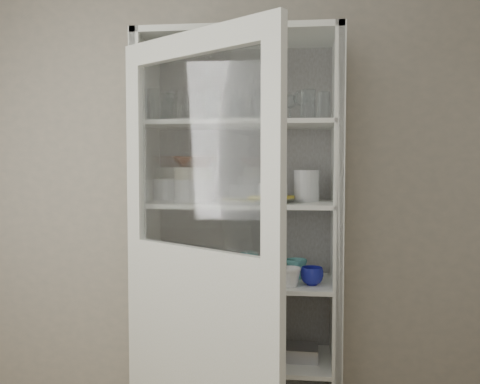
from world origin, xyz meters
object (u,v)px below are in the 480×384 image
Objects in this scene: goblet_3 at (301,105)px; plate_stack_back at (168,189)px; cream_dish at (217,349)px; white_canister at (163,265)px; glass_platter at (273,200)px; goblet_0 at (202,107)px; goblet_2 at (290,108)px; tin_box at (296,352)px; mug_teal at (296,269)px; mug_blue at (312,276)px; cream_bowl at (194,173)px; grey_bowl_stack at (307,186)px; measuring_cups at (208,277)px; yellow_trivet at (273,197)px; cupboard_door at (197,301)px; terracotta_bowl at (194,162)px; mug_white at (290,277)px; plate_stack_front at (194,190)px; goblet_1 at (212,107)px; white_ramekin at (273,189)px; teal_jar at (249,266)px.

goblet_3 is 0.97× the size of plate_stack_back.
white_canister is at bearing 175.98° from cream_dish.
glass_platter is at bearing -14.13° from plate_stack_back.
goblet_0 is 0.47m from goblet_2.
goblet_0 is at bearing 165.89° from tin_box.
goblet_0 is 0.97× the size of plate_stack_back.
cream_dish is at bearing -168.85° from mug_teal.
goblet_3 is at bearing 108.40° from mug_blue.
goblet_0 reaches higher than mug_blue.
cream_bowl reaches higher than grey_bowl_stack.
measuring_cups is at bearing -37.80° from plate_stack_back.
glass_platter reaches higher than tin_box.
yellow_trivet reaches higher than mug_teal.
white_canister is at bearing -178.49° from grey_bowl_stack.
goblet_0 reaches higher than cream_bowl.
goblet_2 is (0.38, 0.59, 0.87)m from cupboard_door.
tin_box is at bearing 1.03° from terracotta_bowl.
goblet_2 reaches higher than mug_white.
goblet_3 is 1.17× the size of grey_bowl_stack.
yellow_trivet is 1.78× the size of measuring_cups.
plate_stack_back reaches higher than mug_white.
mug_teal is (0.52, 0.07, -0.41)m from plate_stack_front.
cream_dish is (0.04, -0.13, -1.26)m from goblet_1.
yellow_trivet is 0.19m from grey_bowl_stack.
cupboard_door is at bearing -132.38° from grey_bowl_stack.
goblet_0 is 0.48m from plate_stack_back.
cream_bowl is at bearing 0.00° from terracotta_bowl.
white_ramekin is 0.55m from measuring_cups.
mug_teal is 0.70m from white_canister.
white_ramekin reaches higher than glass_platter.
cupboard_door is 0.71m from cream_bowl.
mug_white is (0.49, -0.11, -0.50)m from cream_bowl.
goblet_3 is 0.50m from yellow_trivet.
goblet_3 is 0.62m from terracotta_bowl.
white_ramekin is at bearing 1.11° from terracotta_bowl.
cream_bowl is at bearing 0.00° from plate_stack_front.
cream_dish is at bearing 178.28° from glass_platter.
mug_white is at bearing -39.41° from teal_jar.
plate_stack_front is 1.69× the size of teal_jar.
grey_bowl_stack is 0.45m from mug_blue.
goblet_3 reaches higher than mug_blue.
glass_platter is 0.67m from white_canister.
tin_box is at bearing 0.78° from white_ramekin.
glass_platter reaches higher than white_canister.
cream_dish is at bearing 8.38° from plate_stack_front.
goblet_1 is 0.51m from plate_stack_back.
measuring_cups is at bearing -30.38° from terracotta_bowl.
yellow_trivet is at bearing -149.69° from mug_teal.
glass_platter is 2.98× the size of mug_teal.
cream_bowl reaches higher than measuring_cups.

